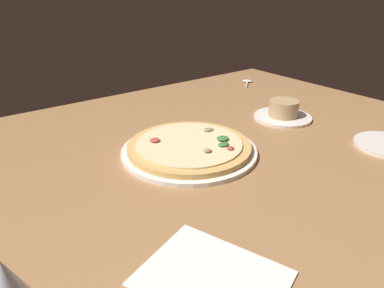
% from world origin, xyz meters
% --- Properties ---
extents(dining_table, '(1.50, 1.10, 0.04)m').
position_xyz_m(dining_table, '(0.00, 0.00, 0.02)').
color(dining_table, '#996B42').
rests_on(dining_table, ground).
extents(pizza_main, '(0.31, 0.31, 0.03)m').
position_xyz_m(pizza_main, '(0.01, 0.04, 0.05)').
color(pizza_main, silver).
rests_on(pizza_main, dining_table).
extents(ramekin_on_saucer, '(0.16, 0.16, 0.05)m').
position_xyz_m(ramekin_on_saucer, '(0.36, 0.05, 0.06)').
color(ramekin_on_saucer, silver).
rests_on(ramekin_on_saucer, dining_table).
extents(paper_menu, '(0.20, 0.22, 0.00)m').
position_xyz_m(paper_menu, '(-0.19, -0.29, 0.04)').
color(paper_menu, white).
rests_on(paper_menu, dining_table).
extents(spoon, '(0.09, 0.08, 0.01)m').
position_xyz_m(spoon, '(0.56, 0.39, 0.04)').
color(spoon, silver).
rests_on(spoon, dining_table).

